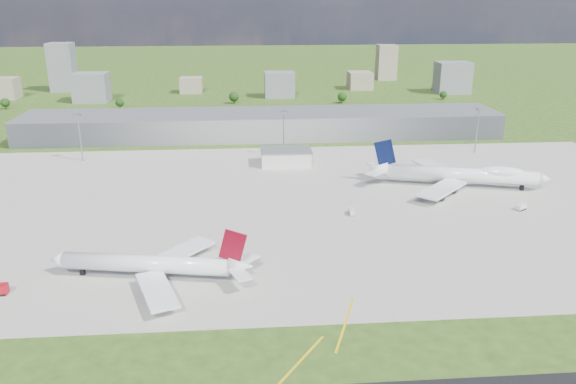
{
  "coord_description": "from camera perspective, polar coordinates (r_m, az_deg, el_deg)",
  "views": [
    {
      "loc": [
        -11.09,
        -187.07,
        85.75
      ],
      "look_at": [
        5.78,
        30.19,
        9.0
      ],
      "focal_mm": 35.0,
      "sensor_mm": 36.0,
      "label": 1
    }
  ],
  "objects": [
    {
      "name": "bldg_cw",
      "position": [
        535.16,
        -9.81,
        10.66
      ],
      "size": [
        20.0,
        18.0,
        14.0
      ],
      "primitive_type": "cube",
      "color": "gray",
      "rests_on": "ground"
    },
    {
      "name": "airliner_red_twin",
      "position": [
        184.4,
        -13.52,
        -7.21
      ],
      "size": [
        65.97,
        50.83,
        18.17
      ],
      "rotation": [
        0.0,
        0.0,
        2.96
      ],
      "color": "white",
      "rests_on": "ground"
    },
    {
      "name": "terminal",
      "position": [
        360.83,
        -2.59,
        6.86
      ],
      "size": [
        300.0,
        42.0,
        15.0
      ],
      "primitive_type": "cube",
      "color": "gray",
      "rests_on": "ground"
    },
    {
      "name": "ops_building",
      "position": [
        299.23,
        -0.23,
        3.55
      ],
      "size": [
        26.0,
        16.0,
        8.0
      ],
      "primitive_type": "cube",
      "color": "silver",
      "rests_on": "ground"
    },
    {
      "name": "bldg_ce",
      "position": [
        553.92,
        7.31,
        11.18
      ],
      "size": [
        22.0,
        24.0,
        16.0
      ],
      "primitive_type": "cube",
      "color": "gray",
      "rests_on": "ground"
    },
    {
      "name": "tree_w",
      "position": [
        469.78,
        -16.72,
        8.68
      ],
      "size": [
        6.75,
        6.75,
        8.25
      ],
      "color": "#382314",
      "rests_on": "ground"
    },
    {
      "name": "tree_e",
      "position": [
        475.94,
        5.51,
        9.61
      ],
      "size": [
        7.65,
        7.65,
        9.35
      ],
      "color": "#382314",
      "rests_on": "ground"
    },
    {
      "name": "bldg_tall_e",
      "position": [
        619.6,
        9.95,
        12.84
      ],
      "size": [
        20.0,
        18.0,
        36.0
      ],
      "primitive_type": "cube",
      "color": "gray",
      "rests_on": "ground"
    },
    {
      "name": "tree_far_w",
      "position": [
        501.09,
        -26.81,
        8.09
      ],
      "size": [
        7.2,
        7.2,
        8.8
      ],
      "color": "#382314",
      "rests_on": "ground"
    },
    {
      "name": "mast_west",
      "position": [
        322.15,
        -20.47,
        5.98
      ],
      "size": [
        3.5,
        2.0,
        25.9
      ],
      "color": "gray",
      "rests_on": "ground"
    },
    {
      "name": "mast_east",
      "position": [
        336.24,
        18.74,
        6.7
      ],
      "size": [
        3.5,
        2.0,
        25.9
      ],
      "color": "gray",
      "rests_on": "ground"
    },
    {
      "name": "bldg_e",
      "position": [
        546.61,
        16.38,
        11.09
      ],
      "size": [
        30.0,
        22.0,
        28.0
      ],
      "primitive_type": "cube",
      "color": "slate",
      "rests_on": "ground"
    },
    {
      "name": "van_white_far",
      "position": [
        255.79,
        22.62,
        -1.45
      ],
      "size": [
        5.24,
        4.35,
        2.47
      ],
      "rotation": [
        0.0,
        0.0,
        0.54
      ],
      "color": "silver",
      "rests_on": "ground"
    },
    {
      "name": "bldg_far_w",
      "position": [
        553.76,
        -26.94,
        9.37
      ],
      "size": [
        24.0,
        20.0,
        18.0
      ],
      "primitive_type": "cube",
      "color": "gray",
      "rests_on": "ground"
    },
    {
      "name": "ground",
      "position": [
        347.98,
        -2.49,
        5.12
      ],
      "size": [
        1400.0,
        1400.0,
        0.0
      ],
      "primitive_type": "plane",
      "color": "#2B4716",
      "rests_on": "ground"
    },
    {
      "name": "bldg_c",
      "position": [
        503.62,
        -0.87,
        10.87
      ],
      "size": [
        26.0,
        20.0,
        22.0
      ],
      "primitive_type": "cube",
      "color": "slate",
      "rests_on": "ground"
    },
    {
      "name": "apron",
      "position": [
        243.62,
        0.81,
        -1.2
      ],
      "size": [
        360.0,
        190.0,
        0.08
      ],
      "primitive_type": "cube",
      "color": "#9B988D",
      "rests_on": "ground"
    },
    {
      "name": "tug_yellow",
      "position": [
        194.51,
        -5.42,
        -6.57
      ],
      "size": [
        3.62,
        2.92,
        1.61
      ],
      "rotation": [
        0.0,
        0.0,
        0.41
      ],
      "color": "#F2B20E",
      "rests_on": "ground"
    },
    {
      "name": "van_white_near",
      "position": [
        232.87,
        6.49,
        -2.01
      ],
      "size": [
        2.43,
        4.87,
        2.44
      ],
      "rotation": [
        0.0,
        0.0,
        1.51
      ],
      "color": "silver",
      "rests_on": "ground"
    },
    {
      "name": "tree_far_e",
      "position": [
        508.64,
        15.5,
        9.52
      ],
      "size": [
        6.3,
        6.3,
        7.7
      ],
      "color": "#382314",
      "rests_on": "ground"
    },
    {
      "name": "tree_c",
      "position": [
        473.94,
        -5.53,
        9.61
      ],
      "size": [
        8.1,
        8.1,
        9.9
      ],
      "color": "#382314",
      "rests_on": "ground"
    },
    {
      "name": "airliner_blue_quad",
      "position": [
        275.34,
        17.18,
        1.68
      ],
      "size": [
        81.77,
        63.0,
        21.66
      ],
      "rotation": [
        0.0,
        0.0,
        -0.25
      ],
      "color": "white",
      "rests_on": "ground"
    },
    {
      "name": "mast_center",
      "position": [
        310.35,
        -0.44,
        6.74
      ],
      "size": [
        3.5,
        2.0,
        25.9
      ],
      "color": "gray",
      "rests_on": "ground"
    },
    {
      "name": "bldg_w",
      "position": [
        509.21,
        -19.36,
        10.0
      ],
      "size": [
        28.0,
        22.0,
        24.0
      ],
      "primitive_type": "cube",
      "color": "slate",
      "rests_on": "ground"
    },
    {
      "name": "bldg_tall_w",
      "position": [
        576.09,
        -21.94,
        11.69
      ],
      "size": [
        22.0,
        20.0,
        44.0
      ],
      "primitive_type": "cube",
      "color": "slate",
      "rests_on": "ground"
    }
  ]
}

